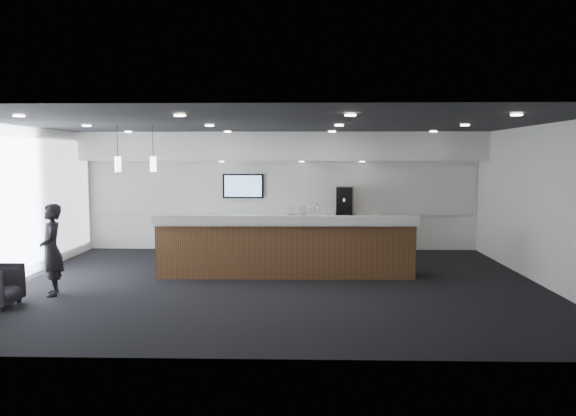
{
  "coord_description": "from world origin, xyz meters",
  "views": [
    {
      "loc": [
        0.55,
        -10.44,
        2.38
      ],
      "look_at": [
        0.22,
        1.3,
        1.32
      ],
      "focal_mm": 35.0,
      "sensor_mm": 36.0,
      "label": 1
    }
  ],
  "objects": [
    {
      "name": "pendant_left",
      "position": [
        -2.4,
        0.8,
        2.25
      ],
      "size": [
        0.12,
        0.12,
        0.3
      ],
      "primitive_type": "cylinder",
      "color": "#FFF2C6",
      "rests_on": "ceiling"
    },
    {
      "name": "cup_1",
      "position": [
        1.75,
        3.57,
        1.0
      ],
      "size": [
        0.14,
        0.14,
        0.1
      ],
      "primitive_type": "imported",
      "rotation": [
        0.0,
        0.0,
        0.65
      ],
      "color": "white",
      "rests_on": "back_credenza"
    },
    {
      "name": "ceiling",
      "position": [
        0.0,
        0.0,
        3.0
      ],
      "size": [
        10.0,
        8.0,
        0.02
      ],
      "primitive_type": "cube",
      "color": "black",
      "rests_on": "back_wall"
    },
    {
      "name": "back_credenza",
      "position": [
        -0.0,
        3.64,
        0.48
      ],
      "size": [
        5.06,
        0.66,
        0.95
      ],
      "color": "#9EA1A6",
      "rests_on": "ground"
    },
    {
      "name": "window_blinds_wall",
      "position": [
        -4.96,
        0.0,
        1.5
      ],
      "size": [
        0.04,
        7.36,
        2.55
      ],
      "primitive_type": "cube",
      "color": "#B1BDD4",
      "rests_on": "left_wall"
    },
    {
      "name": "cup_3",
      "position": [
        1.47,
        3.57,
        1.0
      ],
      "size": [
        0.13,
        0.13,
        0.1
      ],
      "primitive_type": "imported",
      "rotation": [
        0.0,
        0.0,
        1.94
      ],
      "color": "white",
      "rests_on": "back_credenza"
    },
    {
      "name": "info_sign_right",
      "position": [
        0.53,
        3.56,
        1.06
      ],
      "size": [
        0.17,
        0.06,
        0.23
      ],
      "primitive_type": "cube",
      "rotation": [
        0.0,
        0.0,
        0.22
      ],
      "color": "silver",
      "rests_on": "back_credenza"
    },
    {
      "name": "ground",
      "position": [
        0.0,
        0.0,
        0.0
      ],
      "size": [
        10.0,
        10.0,
        0.0
      ],
      "primitive_type": "plane",
      "color": "black",
      "rests_on": "ground"
    },
    {
      "name": "cup_4",
      "position": [
        1.33,
        3.57,
        1.0
      ],
      "size": [
        0.14,
        0.14,
        0.1
      ],
      "primitive_type": "imported",
      "rotation": [
        0.0,
        0.0,
        2.58
      ],
      "color": "white",
      "rests_on": "back_credenza"
    },
    {
      "name": "back_wall",
      "position": [
        0.0,
        4.0,
        1.5
      ],
      "size": [
        10.0,
        0.02,
        3.0
      ],
      "primitive_type": "cube",
      "color": "white",
      "rests_on": "ground"
    },
    {
      "name": "cup_6",
      "position": [
        1.05,
        3.57,
        1.0
      ],
      "size": [
        0.14,
        0.14,
        0.1
      ],
      "primitive_type": "imported",
      "rotation": [
        0.0,
        0.0,
        3.87
      ],
      "color": "white",
      "rests_on": "back_credenza"
    },
    {
      "name": "coffee_machine",
      "position": [
        1.59,
        3.62,
        1.3
      ],
      "size": [
        0.46,
        0.56,
        0.7
      ],
      "rotation": [
        0.0,
        0.0,
        -0.15
      ],
      "color": "black",
      "rests_on": "back_credenza"
    },
    {
      "name": "cup_2",
      "position": [
        1.61,
        3.57,
        1.0
      ],
      "size": [
        0.13,
        0.13,
        0.1
      ],
      "primitive_type": "imported",
      "rotation": [
        0.0,
        0.0,
        1.29
      ],
      "color": "white",
      "rests_on": "back_credenza"
    },
    {
      "name": "pendant_right",
      "position": [
        -3.1,
        0.8,
        2.25
      ],
      "size": [
        0.12,
        0.12,
        0.3
      ],
      "primitive_type": "cylinder",
      "color": "#FFF2C6",
      "rests_on": "ceiling"
    },
    {
      "name": "cup_5",
      "position": [
        1.19,
        3.57,
        1.0
      ],
      "size": [
        0.11,
        0.11,
        0.1
      ],
      "primitive_type": "imported",
      "rotation": [
        0.0,
        0.0,
        3.23
      ],
      "color": "white",
      "rests_on": "back_credenza"
    },
    {
      "name": "soffit_bulkhead",
      "position": [
        0.0,
        3.55,
        2.65
      ],
      "size": [
        10.0,
        0.9,
        0.7
      ],
      "primitive_type": "cube",
      "color": "white",
      "rests_on": "back_wall"
    },
    {
      "name": "service_counter",
      "position": [
        0.19,
        0.69,
        0.58
      ],
      "size": [
        5.18,
        0.94,
        1.49
      ],
      "rotation": [
        0.0,
        0.0,
        0.02
      ],
      "color": "#492C18",
      "rests_on": "ground"
    },
    {
      "name": "left_wall",
      "position": [
        -5.0,
        0.0,
        1.5
      ],
      "size": [
        0.02,
        8.0,
        3.0
      ],
      "primitive_type": "cube",
      "color": "white",
      "rests_on": "ground"
    },
    {
      "name": "ceiling_can_lights",
      "position": [
        0.0,
        0.0,
        2.97
      ],
      "size": [
        7.0,
        5.0,
        0.02
      ],
      "primitive_type": null,
      "color": "white",
      "rests_on": "ceiling"
    },
    {
      "name": "wall_tv",
      "position": [
        -1.0,
        3.91,
        1.65
      ],
      "size": [
        1.05,
        0.08,
        0.62
      ],
      "color": "black",
      "rests_on": "back_wall"
    },
    {
      "name": "alcove_panel",
      "position": [
        0.0,
        3.97,
        1.6
      ],
      "size": [
        9.8,
        0.06,
        1.4
      ],
      "primitive_type": "cube",
      "color": "white",
      "rests_on": "back_wall"
    },
    {
      "name": "cup_0",
      "position": [
        1.89,
        3.57,
        1.0
      ],
      "size": [
        0.1,
        0.1,
        0.1
      ],
      "primitive_type": "imported",
      "color": "white",
      "rests_on": "back_credenza"
    },
    {
      "name": "info_sign_left",
      "position": [
        0.26,
        3.56,
        1.06
      ],
      "size": [
        0.16,
        0.02,
        0.22
      ],
      "primitive_type": "cube",
      "rotation": [
        0.0,
        0.0,
        -0.0
      ],
      "color": "silver",
      "rests_on": "back_credenza"
    },
    {
      "name": "right_wall",
      "position": [
        5.0,
        0.0,
        1.5
      ],
      "size": [
        0.02,
        8.0,
        3.0
      ],
      "primitive_type": "cube",
      "color": "white",
      "rests_on": "ground"
    },
    {
      "name": "lounge_guest",
      "position": [
        -3.8,
        -0.98,
        0.79
      ],
      "size": [
        0.58,
        0.68,
        1.59
      ],
      "primitive_type": "imported",
      "rotation": [
        0.0,
        0.0,
        -1.16
      ],
      "color": "black",
      "rests_on": "ground"
    }
  ]
}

